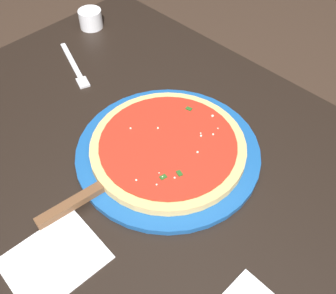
# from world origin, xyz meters

# --- Properties ---
(ground_plane) EXTENTS (5.00, 5.00, 0.00)m
(ground_plane) POSITION_xyz_m (0.00, 0.00, 0.00)
(ground_plane) COLOR #38281E
(restaurant_table) EXTENTS (1.03, 0.75, 0.73)m
(restaurant_table) POSITION_xyz_m (0.00, 0.00, 0.59)
(restaurant_table) COLOR black
(restaurant_table) RESTS_ON ground_plane
(serving_plate) EXTENTS (0.35, 0.35, 0.01)m
(serving_plate) POSITION_xyz_m (-0.04, -0.02, 0.73)
(serving_plate) COLOR #195199
(serving_plate) RESTS_ON restaurant_table
(pizza) EXTENTS (0.30, 0.30, 0.02)m
(pizza) POSITION_xyz_m (-0.04, -0.02, 0.75)
(pizza) COLOR #DBB26B
(pizza) RESTS_ON serving_plate
(pizza_server) EXTENTS (0.08, 0.22, 0.01)m
(pizza_server) POSITION_xyz_m (-0.01, 0.15, 0.74)
(pizza_server) COLOR silver
(pizza_server) RESTS_ON serving_plate
(cup_small_sauce) EXTENTS (0.06, 0.06, 0.05)m
(cup_small_sauce) POSITION_xyz_m (0.43, -0.19, 0.75)
(cup_small_sauce) COLOR silver
(cup_small_sauce) RESTS_ON restaurant_table
(napkin_loose_left) EXTENTS (0.13, 0.15, 0.00)m
(napkin_loose_left) POSITION_xyz_m (-0.06, 0.26, 0.73)
(napkin_loose_left) COLOR white
(napkin_loose_left) RESTS_ON restaurant_table
(fork) EXTENTS (0.18, 0.08, 0.00)m
(fork) POSITION_xyz_m (0.31, -0.05, 0.73)
(fork) COLOR silver
(fork) RESTS_ON restaurant_table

